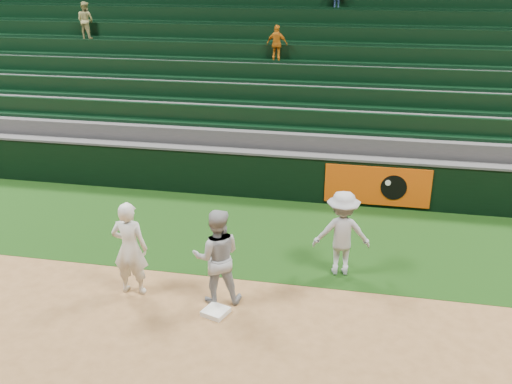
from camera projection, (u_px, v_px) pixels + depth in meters
ground at (207, 302)px, 10.39m from camera, size 70.00×70.00×0.00m
foul_grass at (242, 232)px, 13.12m from camera, size 36.00×4.20×0.01m
first_base at (216, 312)px, 10.03m from camera, size 0.51×0.51×0.09m
first_baseman at (130, 248)px, 10.40m from camera, size 0.67×0.45×1.82m
baserunner at (217, 257)px, 10.12m from camera, size 1.02×0.88×1.80m
base_coach at (342, 233)px, 11.07m from camera, size 1.20×0.80×1.73m
field_wall at (262, 174)px, 14.89m from camera, size 36.00×0.45×1.25m
stadium_seating at (283, 102)px, 17.93m from camera, size 36.00×5.95×5.45m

